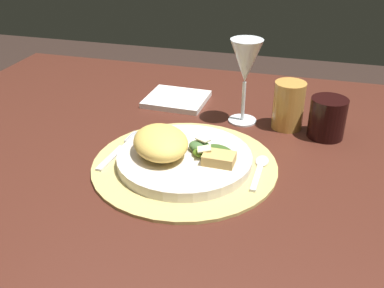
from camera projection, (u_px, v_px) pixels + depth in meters
The scene contains 12 objects.
dining_table at pixel (197, 221), 0.95m from camera, with size 1.32×0.94×0.74m.
placemat at pixel (185, 165), 0.81m from camera, with size 0.34×0.34×0.01m, color tan.
dinner_plate at pixel (185, 159), 0.80m from camera, with size 0.25×0.25×0.02m, color silver.
pasta_serving at pixel (161, 142), 0.79m from camera, with size 0.13×0.10×0.05m, color #E9BF58.
salad_greens at pixel (207, 150), 0.80m from camera, with size 0.09×0.06×0.02m.
bread_piece at pixel (219, 159), 0.77m from camera, with size 0.06×0.04×0.02m, color tan.
fork at pixel (117, 152), 0.84m from camera, with size 0.03×0.16×0.00m.
spoon at pixel (260, 167), 0.79m from camera, with size 0.02×0.12×0.01m.
napkin at pixel (177, 99), 1.07m from camera, with size 0.14×0.13×0.01m, color white.
wine_glass at pixel (246, 64), 0.91m from camera, with size 0.07×0.07×0.18m.
amber_tumbler at pixel (288, 105), 0.93m from camera, with size 0.07×0.07×0.10m, color #C88E3F.
dark_tumbler at pixel (327, 118), 0.89m from camera, with size 0.07×0.07×0.08m, color black.
Camera 1 is at (0.19, -0.73, 1.17)m, focal length 41.33 mm.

